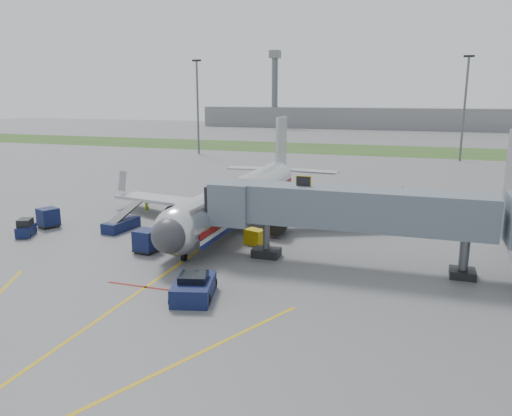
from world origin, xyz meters
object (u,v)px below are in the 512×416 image
(pushback_tug, at_px, (194,288))
(ramp_worker, at_px, (147,206))
(airliner, at_px, (240,197))
(baggage_tug, at_px, (26,228))
(belt_loader, at_px, (121,224))

(pushback_tug, xyz_separation_m, ramp_worker, (-15.54, 20.55, 0.05))
(airliner, relative_size, pushback_tug, 7.99)
(baggage_tug, xyz_separation_m, ramp_worker, (5.80, 12.17, 0.01))
(belt_loader, relative_size, ramp_worker, 3.41)
(baggage_tug, bearing_deg, pushback_tug, -21.45)
(airliner, bearing_deg, baggage_tug, -146.45)
(ramp_worker, bearing_deg, baggage_tug, -167.61)
(ramp_worker, bearing_deg, airliner, -55.44)
(pushback_tug, bearing_deg, baggage_tug, 158.55)
(baggage_tug, height_order, belt_loader, belt_loader)
(airliner, relative_size, belt_loader, 7.05)
(ramp_worker, bearing_deg, belt_loader, -130.45)
(pushback_tug, distance_m, belt_loader, 19.16)
(airliner, xyz_separation_m, belt_loader, (-10.00, -6.81, -2.05))
(baggage_tug, distance_m, ramp_worker, 13.48)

